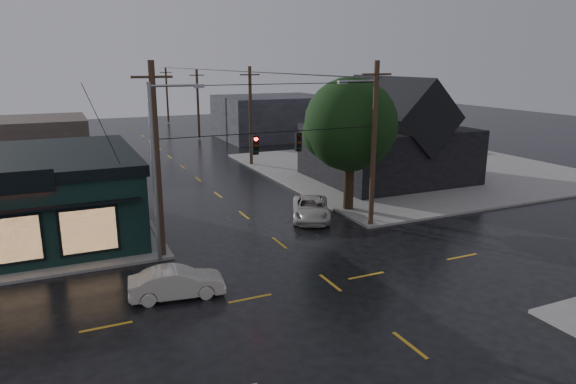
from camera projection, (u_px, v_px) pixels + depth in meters
name	position (u px, v px, depth m)	size (l,w,h in m)	color
ground_plane	(330.00, 283.00, 24.07)	(160.00, 160.00, 0.00)	black
sidewalk_ne	(411.00, 168.00, 49.71)	(28.00, 28.00, 0.15)	gray
ne_building	(388.00, 129.00, 43.98)	(12.60, 11.60, 8.75)	black
corner_tree	(351.00, 125.00, 34.31)	(6.30, 6.30, 9.00)	black
utility_pole_nw	(163.00, 257.00, 27.20)	(2.00, 0.32, 10.15)	black
utility_pole_ne	(370.00, 226.00, 32.41)	(2.00, 0.32, 10.15)	black
utility_pole_far_a	(251.00, 165.00, 51.38)	(2.00, 0.32, 9.65)	black
utility_pole_far_b	(199.00, 139.00, 69.03)	(2.00, 0.32, 9.15)	black
utility_pole_far_c	(169.00, 123.00, 86.68)	(2.00, 0.32, 9.15)	black
span_signal_assembly	(277.00, 143.00, 28.44)	(13.00, 0.48, 1.23)	black
streetlight_nw	(160.00, 263.00, 26.46)	(5.40, 0.30, 9.15)	gray
streetlight_ne	(371.00, 222.00, 33.23)	(5.40, 0.30, 9.15)	gray
bg_building_west	(25.00, 140.00, 53.21)	(12.00, 10.00, 4.40)	#3A2D2A
bg_building_east	(273.00, 117.00, 69.50)	(14.00, 12.00, 5.60)	#26262B
sedan_cream	(177.00, 283.00, 22.45)	(1.44, 4.13, 1.36)	beige
suv_silver	(311.00, 208.00, 33.70)	(2.34, 5.08, 1.41)	beige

